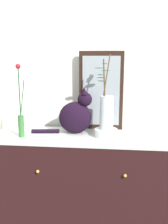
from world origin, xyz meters
The scene contains 7 objects.
wall_back centered at (0.00, 0.29, 1.30)m, with size 4.40×0.08×2.60m, color silver.
sideboard centered at (0.00, 0.00, 0.47)m, with size 1.38×0.45×0.95m.
mirror_leaning centered at (0.12, 0.19, 1.26)m, with size 0.35×0.03×0.63m.
cat_sitting centered at (-0.07, 0.05, 1.09)m, with size 0.47×0.18×0.36m.
vase_slim_green centered at (-0.46, -0.09, 1.10)m, with size 0.06×0.04×0.53m.
bowl_porcelain centered at (0.17, -0.01, 0.98)m, with size 0.17×0.17×0.06m, color white.
vase_glass_clear centered at (0.17, -0.01, 1.14)m, with size 0.14×0.18×0.54m.
Camera 1 is at (0.19, -1.82, 1.52)m, focal length 40.30 mm.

